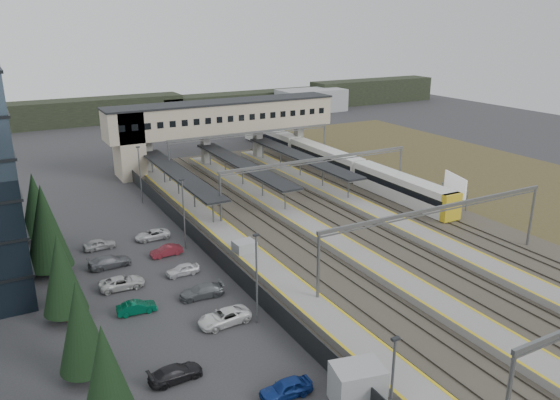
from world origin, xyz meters
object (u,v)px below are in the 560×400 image
footbridge (208,121)px  train (326,159)px  relay_cabin_far (245,250)px  billboard (455,186)px  relay_cabin_near (357,385)px

footbridge → train: size_ratio=0.69×
relay_cabin_far → billboard: bearing=3.1°
relay_cabin_near → billboard: billboard is taller
relay_cabin_far → train: (27.43, 26.09, 0.97)m
relay_cabin_near → billboard: 43.99m
footbridge → train: bearing=-35.7°
relay_cabin_near → relay_cabin_far: bearing=82.5°
relay_cabin_far → train: train is taller
train → billboard: size_ratio=10.94×
footbridge → relay_cabin_near: bearing=-103.0°
train → relay_cabin_far: bearing=-136.4°
relay_cabin_near → train: bearing=58.7°
relay_cabin_far → billboard: 32.26m
relay_cabin_far → footbridge: (11.14, 37.81, 6.91)m
relay_cabin_near → relay_cabin_far: size_ratio=1.63×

